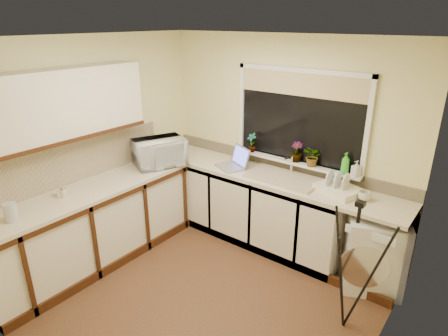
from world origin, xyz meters
TOP-DOWN VIEW (x-y plane):
  - floor at (0.00, 0.00)m, footprint 3.20×3.20m
  - ceiling at (0.00, 0.00)m, footprint 3.20×3.20m
  - wall_back at (0.00, 1.50)m, footprint 3.20×0.00m
  - wall_front at (0.00, -1.50)m, footprint 3.20×0.00m
  - wall_left at (-1.60, 0.00)m, footprint 0.00×3.00m
  - wall_right at (1.60, 0.00)m, footprint 0.00×3.00m
  - base_cabinet_back at (-0.33, 1.20)m, footprint 2.55×0.60m
  - base_cabinet_left at (-1.30, -0.30)m, footprint 0.54×2.40m
  - worktop_back at (0.00, 1.20)m, footprint 3.20×0.60m
  - worktop_left at (-1.30, -0.30)m, footprint 0.60×2.40m
  - upper_cabinet at (-1.44, -0.45)m, footprint 0.28×1.90m
  - splashback_left at (-1.59, -0.30)m, footprint 0.02×2.40m
  - splashback_back at (0.00, 1.49)m, footprint 3.20×0.02m
  - window_glass at (0.20, 1.49)m, footprint 1.50×0.02m
  - window_blind at (0.20, 1.46)m, footprint 1.50×0.02m
  - windowsill at (0.20, 1.43)m, footprint 1.60×0.14m
  - sink at (0.20, 1.20)m, footprint 0.82×0.46m
  - faucet at (0.20, 1.38)m, footprint 0.03×0.03m
  - washing_machine at (1.29, 1.17)m, footprint 0.72×0.71m
  - laptop at (-0.46, 1.17)m, footprint 0.44×0.43m
  - kettle at (-1.21, 0.54)m, footprint 0.17×0.17m
  - dish_rack at (0.83, 1.23)m, footprint 0.51×0.44m
  - tripod at (1.30, 0.43)m, footprint 0.82×0.82m
  - glass_jug at (-1.25, -1.13)m, footprint 0.12×0.12m
  - steel_jar at (-1.38, -0.59)m, footprint 0.07×0.07m
  - microwave at (-1.23, 0.66)m, footprint 0.61×0.71m
  - plant_a at (-0.36, 1.39)m, footprint 0.15×0.12m
  - plant_c at (0.23, 1.43)m, footprint 0.16×0.16m
  - plant_d at (0.44, 1.40)m, footprint 0.26×0.24m
  - soap_bottle_green at (0.81, 1.40)m, footprint 0.10×0.10m
  - soap_bottle_clear at (0.93, 1.41)m, footprint 0.10×0.10m
  - cup_back at (1.11, 1.20)m, footprint 0.15×0.15m
  - cup_left at (-1.34, -0.57)m, footprint 0.13×0.13m

SIDE VIEW (x-z plane):
  - floor at x=0.00m, z-range 0.00..0.00m
  - washing_machine at x=1.29m, z-range 0.00..0.79m
  - base_cabinet_back at x=-0.33m, z-range 0.00..0.86m
  - base_cabinet_left at x=-1.30m, z-range 0.00..0.86m
  - tripod at x=1.30m, z-range 0.00..1.25m
  - worktop_back at x=0.00m, z-range 0.86..0.90m
  - worktop_left at x=-1.30m, z-range 0.86..0.90m
  - sink at x=0.20m, z-range 0.90..0.93m
  - dish_rack at x=0.83m, z-range 0.90..0.97m
  - cup_left at x=-1.34m, z-range 0.90..0.99m
  - steel_jar at x=-1.38m, z-range 0.90..1.00m
  - cup_back at x=1.11m, z-range 0.90..1.00m
  - laptop at x=-0.46m, z-range 0.84..1.09m
  - splashback_back at x=0.00m, z-range 0.90..1.04m
  - glass_jug at x=-1.25m, z-range 0.90..1.07m
  - kettle at x=-1.21m, z-range 0.90..1.12m
  - faucet at x=0.20m, z-range 0.90..1.14m
  - windowsill at x=0.20m, z-range 1.02..1.05m
  - microwave at x=-1.23m, z-range 0.90..1.23m
  - splashback_left at x=-1.59m, z-range 0.90..1.35m
  - soap_bottle_clear at x=0.93m, z-range 1.05..1.22m
  - plant_d at x=0.44m, z-range 1.05..1.28m
  - soap_bottle_green at x=0.81m, z-range 1.05..1.28m
  - plant_c at x=0.23m, z-range 1.05..1.28m
  - plant_a at x=-0.36m, z-range 1.05..1.29m
  - wall_back at x=0.00m, z-range -0.38..2.83m
  - wall_front at x=0.00m, z-range -0.38..2.83m
  - wall_left at x=-1.60m, z-range -0.27..2.73m
  - wall_right at x=1.60m, z-range -0.27..2.73m
  - window_glass at x=0.20m, z-range 1.05..2.05m
  - upper_cabinet at x=-1.44m, z-range 1.45..2.15m
  - window_blind at x=0.20m, z-range 1.80..2.05m
  - ceiling at x=0.00m, z-range 2.45..2.45m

